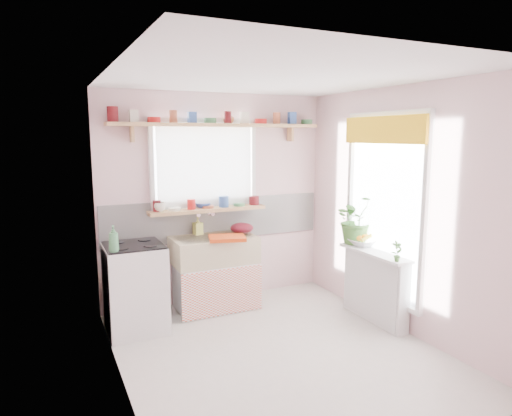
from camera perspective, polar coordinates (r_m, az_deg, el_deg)
name	(u,v)px	position (r m, az deg, el deg)	size (l,w,h in m)	color
room	(295,193)	(5.13, 4.85, 1.94)	(3.20, 3.20, 3.20)	beige
sink_unit	(214,272)	(5.37, -5.23, -7.99)	(0.95, 0.65, 1.11)	white
cooker	(135,288)	(4.90, -14.85, -9.60)	(0.58, 0.58, 0.93)	white
radiator_ledge	(375,285)	(5.17, 14.66, -9.32)	(0.22, 0.95, 0.78)	white
windowsill	(208,210)	(5.38, -6.03, -0.22)	(1.40, 0.22, 0.04)	tan
pine_shelf	(219,125)	(5.35, -4.63, 10.29)	(2.52, 0.24, 0.04)	tan
shelf_crockery	(216,119)	(5.34, -5.08, 11.08)	(2.47, 0.11, 0.12)	#590F14
sill_crockery	(206,204)	(5.36, -6.22, 0.56)	(1.35, 0.11, 0.12)	#590F14
dish_tray	(227,238)	(5.11, -3.63, -3.76)	(0.40, 0.30, 0.04)	#E04713
colander	(242,228)	(5.43, -1.79, -2.51)	(0.28, 0.28, 0.13)	#580F1C
jade_plant	(356,219)	(5.33, 12.45, -1.38)	(0.50, 0.44, 0.56)	#3E702D
fruit_bowl	(363,242)	(5.28, 13.27, -4.21)	(0.31, 0.31, 0.08)	silver
herb_pot	(397,251)	(4.70, 17.21, -5.19)	(0.11, 0.07, 0.21)	#3E702C
soap_bottle_sink	(198,226)	(5.39, -7.29, -2.21)	(0.09, 0.10, 0.21)	#C5CC5A
sill_cup	(160,207)	(5.20, -11.96, 0.13)	(0.13, 0.13, 0.11)	silver
sill_bowl	(203,205)	(5.41, -6.68, 0.35)	(0.18, 0.18, 0.06)	#3253A4
shelf_vase	(228,118)	(5.46, -3.47, 11.22)	(0.13, 0.13, 0.14)	brown
cooker_bottle	(114,239)	(4.50, -17.38, -3.68)	(0.10, 0.10, 0.25)	#448857
fruit	(364,237)	(5.27, 13.30, -3.54)	(0.20, 0.14, 0.10)	orange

